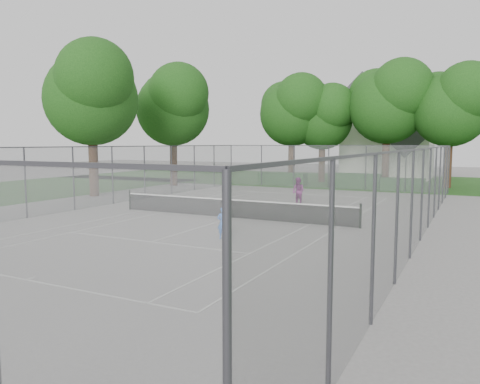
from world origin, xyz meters
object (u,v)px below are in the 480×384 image
at_px(tennis_net, 231,208).
at_px(woman_player, 298,191).
at_px(house, 388,137).
at_px(girl_player, 223,223).

bearing_deg(tennis_net, woman_player, 77.42).
distance_m(house, girl_player, 35.99).
height_order(house, girl_player, house).
bearing_deg(girl_player, tennis_net, -89.49).
relative_size(tennis_net, house, 1.18).
bearing_deg(house, tennis_net, -94.21).
height_order(tennis_net, house, house).
bearing_deg(house, girl_player, -90.30).
xyz_separation_m(tennis_net, woman_player, (1.35, 6.05, 0.32)).
distance_m(tennis_net, woman_player, 6.21).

